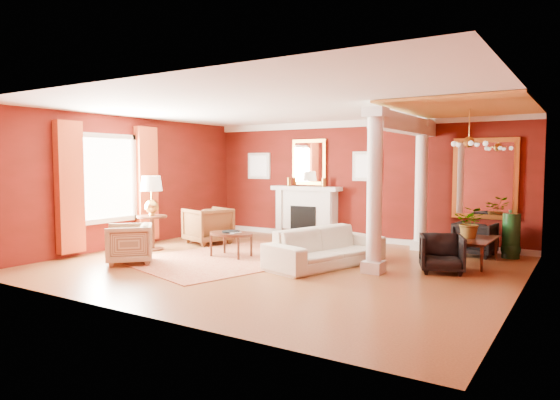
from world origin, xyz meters
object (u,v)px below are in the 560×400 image
Objects in this scene: coffee_table at (231,235)px; dining_table at (473,244)px; armchair_stripe at (129,242)px; side_table at (152,200)px; sofa at (326,241)px; armchair_leopard at (208,224)px.

dining_table is (4.24, 1.82, -0.06)m from coffee_table.
armchair_stripe is 6.40m from dining_table.
dining_table is (6.18, 2.09, -0.71)m from side_table.
side_table is (-1.94, -0.27, 0.64)m from coffee_table.
side_table is (-3.94, -0.50, 0.63)m from sofa.
side_table is at bearing 114.12° from sofa.
armchair_leopard is 1.14× the size of armchair_stripe.
sofa is 2.86× the size of armchair_stripe.
armchair_stripe is at bearing 135.97° from sofa.
armchair_stripe is at bearing 123.56° from dining_table.
coffee_table is (-2.00, -0.23, -0.01)m from sofa.
armchair_stripe is at bearing -127.77° from coffee_table.
armchair_leopard is 5.78m from dining_table.
armchair_stripe is at bearing -59.83° from side_table.
armchair_leopard is 1.82m from coffee_table.
armchair_stripe is 1.96m from coffee_table.
sofa is 2.75m from dining_table.
coffee_table is (1.49, -1.04, -0.02)m from armchair_leopard.
side_table is at bearing 164.38° from armchair_stripe.
side_table is at bearing 110.46° from dining_table.
coffee_table is at bearing 7.82° from side_table.
armchair_stripe reaches higher than coffee_table.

